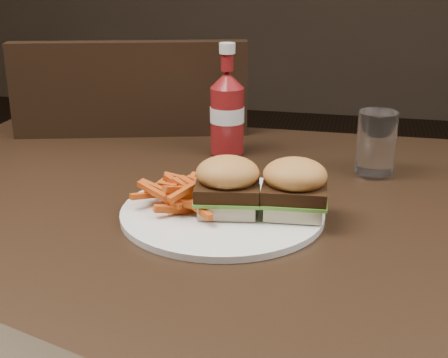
% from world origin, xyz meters
% --- Properties ---
extents(dining_table, '(1.20, 0.80, 0.04)m').
position_xyz_m(dining_table, '(0.00, 0.00, 0.73)').
color(dining_table, black).
rests_on(dining_table, ground).
extents(chair_far, '(0.57, 0.57, 0.04)m').
position_xyz_m(chair_far, '(-0.36, 0.50, 0.43)').
color(chair_far, black).
rests_on(chair_far, ground).
extents(plate, '(0.27, 0.27, 0.01)m').
position_xyz_m(plate, '(-0.05, -0.04, 0.76)').
color(plate, white).
rests_on(plate, dining_table).
extents(sandwich_half_a, '(0.08, 0.08, 0.02)m').
position_xyz_m(sandwich_half_a, '(-0.04, -0.05, 0.77)').
color(sandwich_half_a, beige).
rests_on(sandwich_half_a, plate).
extents(sandwich_half_b, '(0.08, 0.08, 0.02)m').
position_xyz_m(sandwich_half_b, '(0.05, -0.04, 0.77)').
color(sandwich_half_b, beige).
rests_on(sandwich_half_b, plate).
extents(fries_pile, '(0.12, 0.12, 0.05)m').
position_xyz_m(fries_pile, '(-0.10, -0.04, 0.78)').
color(fries_pile, '#B35111').
rests_on(fries_pile, plate).
extents(ketchup_bottle, '(0.07, 0.07, 0.12)m').
position_xyz_m(ketchup_bottle, '(-0.10, 0.22, 0.81)').
color(ketchup_bottle, maroon).
rests_on(ketchup_bottle, dining_table).
extents(tumbler, '(0.08, 0.08, 0.10)m').
position_xyz_m(tumbler, '(0.15, 0.17, 0.81)').
color(tumbler, white).
rests_on(tumbler, dining_table).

